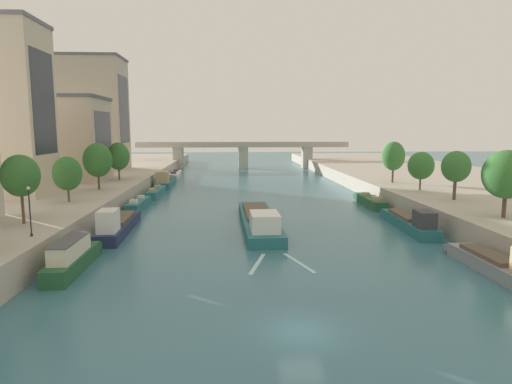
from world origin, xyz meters
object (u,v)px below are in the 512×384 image
barge_midriver (259,220)px  moored_boat_left_midway (72,257)px  tree_left_nearest (20,176)px  tree_left_second (98,160)px  moored_boat_right_far (370,201)px  moored_boat_right_downstream (500,265)px  tree_right_third (507,175)px  bridge_far (243,152)px  tree_right_end_of_row (421,166)px  moored_boat_left_downstream (138,204)px  lamppost_left_bank (30,209)px  moored_boat_left_gap_after (156,192)px  moored_boat_left_second (165,181)px  tree_right_nearest (393,156)px  tree_left_far (67,174)px  moored_boat_left_lone (118,225)px  tree_right_past_mid (456,167)px  moored_boat_right_second (410,222)px  tree_left_third (118,156)px  moored_boat_left_far (175,174)px

barge_midriver → moored_boat_left_midway: bearing=-137.1°
tree_left_nearest → tree_left_second: tree_left_second is taller
moored_boat_left_midway → moored_boat_right_far: (34.18, 29.13, -0.46)m
moored_boat_right_downstream → tree_left_second: tree_left_second is taller
barge_midriver → moored_boat_right_far: 22.60m
barge_midriver → tree_right_third: size_ratio=3.31×
moored_boat_right_downstream → bridge_far: bearing=99.9°
tree_left_second → tree_right_end_of_row: tree_left_second is taller
moored_boat_left_downstream → moored_boat_left_midway: bearing=-89.3°
moored_boat_left_midway → bridge_far: 97.04m
moored_boat_left_midway → lamppost_left_bank: lamppost_left_bank is taller
moored_boat_left_gap_after → moored_boat_right_downstream: (34.10, -44.21, 0.22)m
moored_boat_left_second → tree_right_nearest: (40.67, -18.64, 6.05)m
moored_boat_left_midway → bridge_far: size_ratio=0.16×
moored_boat_left_second → moored_boat_right_downstream: 68.08m
moored_boat_right_downstream → moored_boat_left_midway: bearing=174.3°
tree_right_nearest → moored_boat_right_downstream: bearing=-98.7°
moored_boat_left_midway → moored_boat_left_downstream: moored_boat_left_midway is taller
tree_right_nearest → tree_right_end_of_row: bearing=-87.1°
tree_left_far → tree_right_end_of_row: tree_right_end_of_row is taller
moored_boat_right_downstream → moored_boat_left_downstream: bearing=137.5°
tree_left_far → tree_right_end_of_row: (47.77, 7.74, 0.10)m
moored_boat_right_downstream → lamppost_left_bank: size_ratio=2.94×
moored_boat_left_lone → tree_left_far: (-7.36, 6.20, 5.14)m
moored_boat_left_lone → tree_right_end_of_row: 43.06m
moored_boat_left_midway → moored_boat_left_lone: size_ratio=0.67×
moored_boat_left_midway → tree_right_past_mid: size_ratio=1.63×
tree_left_nearest → tree_right_end_of_row: (47.56, 20.28, -0.94)m
moored_boat_right_second → tree_left_nearest: tree_left_nearest is taller
moored_boat_right_downstream → tree_left_nearest: 42.61m
moored_boat_left_gap_after → tree_left_far: tree_left_far is taller
tree_left_third → bridge_far: bearing=65.7°
lamppost_left_bank → moored_boat_left_second: bearing=86.3°
tree_left_second → lamppost_left_bank: size_ratio=1.64×
bridge_far → barge_midriver: bearing=-90.4°
tree_right_past_mid → tree_left_second: bearing=165.3°
tree_left_second → tree_right_nearest: 47.29m
tree_left_second → moored_boat_right_second: bearing=-23.6°
moored_boat_left_lone → lamppost_left_bank: size_ratio=3.61×
moored_boat_right_far → tree_right_third: bearing=-73.8°
tree_left_second → barge_midriver: bearing=-34.0°
tree_right_third → tree_left_third: bearing=142.3°
barge_midriver → tree_left_second: bearing=146.0°
moored_boat_left_far → tree_left_third: (-6.09, -30.17, 6.23)m
tree_left_nearest → moored_boat_left_downstream: bearing=73.6°
moored_boat_left_midway → tree_right_third: size_ratio=1.47×
moored_boat_left_gap_after → tree_right_nearest: 40.95m
moored_boat_left_downstream → tree_left_far: (-6.57, -9.08, 5.43)m
moored_boat_left_second → moored_boat_left_gap_after: bearing=-88.3°
moored_boat_left_far → bridge_far: 28.51m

